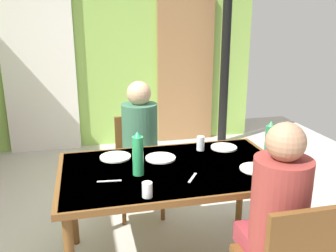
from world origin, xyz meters
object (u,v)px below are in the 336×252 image
Objects in this scene: chair_far_diner at (138,159)px; dining_table at (173,177)px; person_near_diner at (278,202)px; water_bottle_green_near at (138,155)px; person_far_diner at (140,133)px; water_bottle_green_far at (270,142)px.

dining_table is at bearing 98.19° from chair_far_diner.
dining_table is 0.79m from person_near_diner.
person_near_diner is at bearing -43.85° from water_bottle_green_near.
person_far_diner is 2.65× the size of water_bottle_green_near.
water_bottle_green_near is (-0.25, -0.06, 0.20)m from dining_table.
water_bottle_green_far is at bearing 65.68° from person_near_diner.
dining_table is at bearing 99.81° from person_far_diner.
chair_far_diner is 1.13× the size of person_near_diner.
water_bottle_green_far is at bearing -2.83° from dining_table.
person_near_diner reaches higher than dining_table.
person_near_diner is at bearing 110.83° from person_far_diner.
dining_table is 5.21× the size of water_bottle_green_far.
person_near_diner is at bearing -59.54° from dining_table.
person_far_diner reaches higher than chair_far_diner.
water_bottle_green_near is at bearing 80.02° from person_far_diner.
chair_far_diner is (-0.12, 0.81, -0.17)m from dining_table.
water_bottle_green_near is 1.00× the size of water_bottle_green_far.
person_far_diner is (-0.12, 0.68, 0.11)m from dining_table.
chair_far_diner is at bearing 109.07° from person_near_diner.
water_bottle_green_far is at bearing 133.55° from chair_far_diner.
chair_far_diner is at bearing -90.00° from person_far_diner.
water_bottle_green_near is at bearing -178.54° from water_bottle_green_far.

